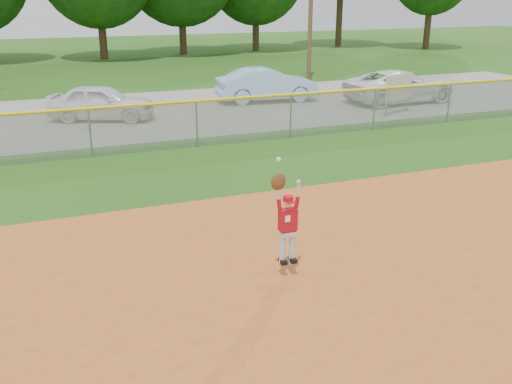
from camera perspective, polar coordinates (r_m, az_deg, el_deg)
ground at (r=10.12m, az=10.04°, el=-9.21°), size 120.00×120.00×0.00m
parking_strip at (r=24.46m, az=-9.76°, el=7.89°), size 44.00×10.00×0.03m
car_white_a at (r=23.23m, az=-15.21°, el=8.65°), size 4.36×3.09×1.38m
car_blue at (r=26.33m, az=1.17°, el=10.67°), size 4.71×2.01×1.51m
car_white_b at (r=26.99m, az=14.22°, el=10.22°), size 5.22×2.56×1.42m
sponsor_sign at (r=24.15m, az=14.10°, el=10.05°), size 1.73×0.80×1.66m
outfield_fence at (r=18.56m, az=-5.97°, el=7.16°), size 40.06×0.10×1.55m
ballplayer at (r=9.81m, az=3.06°, el=-2.67°), size 0.55×0.24×1.94m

